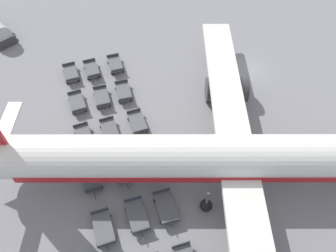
% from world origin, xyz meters
% --- Properties ---
extents(ground_plane, '(500.00, 500.00, 0.00)m').
position_xyz_m(ground_plane, '(0.00, 0.00, 0.00)').
color(ground_plane, gray).
extents(airplane, '(37.52, 45.60, 13.92)m').
position_xyz_m(airplane, '(13.78, -3.73, 3.26)').
color(airplane, white).
rests_on(airplane, ground_plane).
extents(baggage_dolly_row_near_col_a, '(3.55, 2.10, 0.92)m').
position_xyz_m(baggage_dolly_row_near_col_a, '(-0.47, -19.84, 0.47)').
color(baggage_dolly_row_near_col_a, '#515459').
rests_on(baggage_dolly_row_near_col_a, ground_plane).
extents(baggage_dolly_row_near_col_b, '(3.54, 2.15, 0.92)m').
position_xyz_m(baggage_dolly_row_near_col_b, '(4.02, -18.73, 0.47)').
color(baggage_dolly_row_near_col_b, '#515459').
rests_on(baggage_dolly_row_near_col_b, ground_plane).
extents(baggage_dolly_row_near_col_c, '(3.54, 2.15, 0.92)m').
position_xyz_m(baggage_dolly_row_near_col_c, '(8.47, -17.69, 0.47)').
color(baggage_dolly_row_near_col_c, '#515459').
rests_on(baggage_dolly_row_near_col_c, ground_plane).
extents(baggage_dolly_row_near_col_d, '(3.55, 2.00, 0.92)m').
position_xyz_m(baggage_dolly_row_near_col_d, '(12.91, -16.69, 0.47)').
color(baggage_dolly_row_near_col_d, '#515459').
rests_on(baggage_dolly_row_near_col_d, ground_plane).
extents(baggage_dolly_row_near_col_e, '(3.55, 2.05, 0.92)m').
position_xyz_m(baggage_dolly_row_near_col_e, '(17.42, -15.48, 0.47)').
color(baggage_dolly_row_near_col_e, '#515459').
rests_on(baggage_dolly_row_near_col_e, ground_plane).
extents(baggage_dolly_row_mid_a_col_a, '(3.54, 2.11, 0.92)m').
position_xyz_m(baggage_dolly_row_mid_a_col_a, '(-0.92, -17.60, 0.47)').
color(baggage_dolly_row_mid_a_col_a, '#515459').
rests_on(baggage_dolly_row_mid_a_col_a, ground_plane).
extents(baggage_dolly_row_mid_a_col_b, '(3.55, 1.96, 0.92)m').
position_xyz_m(baggage_dolly_row_mid_a_col_b, '(3.49, -16.27, 0.47)').
color(baggage_dolly_row_mid_a_col_b, '#515459').
rests_on(baggage_dolly_row_mid_a_col_b, ground_plane).
extents(baggage_dolly_row_mid_a_col_c, '(3.55, 2.10, 0.92)m').
position_xyz_m(baggage_dolly_row_mid_a_col_c, '(7.94, -15.30, 0.47)').
color(baggage_dolly_row_mid_a_col_c, '#515459').
rests_on(baggage_dolly_row_mid_a_col_c, ground_plane).
extents(baggage_dolly_row_mid_a_col_d, '(3.55, 2.00, 0.92)m').
position_xyz_m(baggage_dolly_row_mid_a_col_d, '(12.12, -14.05, 0.47)').
color(baggage_dolly_row_mid_a_col_d, '#515459').
rests_on(baggage_dolly_row_mid_a_col_d, ground_plane).
extents(baggage_dolly_row_mid_a_col_e, '(3.55, 1.99, 0.92)m').
position_xyz_m(baggage_dolly_row_mid_a_col_e, '(16.61, -12.89, 0.47)').
color(baggage_dolly_row_mid_a_col_e, '#515459').
rests_on(baggage_dolly_row_mid_a_col_e, ground_plane).
extents(baggage_dolly_row_mid_b_col_a, '(3.55, 2.01, 0.92)m').
position_xyz_m(baggage_dolly_row_mid_b_col_a, '(-1.60, -15.02, 0.47)').
color(baggage_dolly_row_mid_b_col_a, '#515459').
rests_on(baggage_dolly_row_mid_b_col_a, ground_plane).
extents(baggage_dolly_row_mid_b_col_b, '(3.55, 1.90, 0.92)m').
position_xyz_m(baggage_dolly_row_mid_b_col_b, '(2.84, -14.05, 0.47)').
color(baggage_dolly_row_mid_b_col_b, '#515459').
rests_on(baggage_dolly_row_mid_b_col_b, ground_plane).
extents(baggage_dolly_row_mid_b_col_c, '(3.55, 2.09, 0.92)m').
position_xyz_m(baggage_dolly_row_mid_b_col_c, '(7.13, -12.68, 0.47)').
color(baggage_dolly_row_mid_b_col_c, '#515459').
rests_on(baggage_dolly_row_mid_b_col_c, ground_plane).
extents(baggage_dolly_row_mid_b_col_d, '(3.55, 1.93, 0.92)m').
position_xyz_m(baggage_dolly_row_mid_b_col_d, '(11.50, -11.66, 0.47)').
color(baggage_dolly_row_mid_b_col_d, '#515459').
rests_on(baggage_dolly_row_mid_b_col_d, ground_plane).
extents(baggage_dolly_row_mid_b_col_e, '(3.55, 1.97, 0.92)m').
position_xyz_m(baggage_dolly_row_mid_b_col_e, '(16.09, -10.61, 0.47)').
color(baggage_dolly_row_mid_b_col_e, '#515459').
rests_on(baggage_dolly_row_mid_b_col_e, ground_plane).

